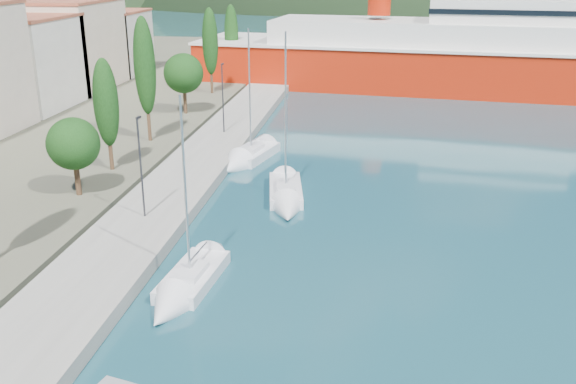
# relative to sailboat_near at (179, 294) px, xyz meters

# --- Properties ---
(ground) EXTENTS (1400.00, 1400.00, 0.00)m
(ground) POSITION_rel_sailboat_near_xyz_m (4.37, 112.15, -0.29)
(ground) COLOR #1A4753
(quay) EXTENTS (5.00, 88.00, 0.80)m
(quay) POSITION_rel_sailboat_near_xyz_m (-4.63, 18.15, 0.11)
(quay) COLOR gray
(quay) RESTS_ON ground
(tree_row) EXTENTS (3.94, 65.17, 10.42)m
(tree_row) POSITION_rel_sailboat_near_xyz_m (-10.34, 24.34, 5.41)
(tree_row) COLOR #47301E
(tree_row) RESTS_ON land_strip
(lamp_posts) EXTENTS (0.15, 46.12, 6.06)m
(lamp_posts) POSITION_rel_sailboat_near_xyz_m (-4.63, 6.44, 3.80)
(lamp_posts) COLOR #2D2D33
(lamp_posts) RESTS_ON quay
(sailboat_near) EXTENTS (2.86, 7.46, 10.46)m
(sailboat_near) POSITION_rel_sailboat_near_xyz_m (0.00, 0.00, 0.00)
(sailboat_near) COLOR silver
(sailboat_near) RESTS_ON ground
(sailboat_mid) EXTENTS (3.57, 8.56, 11.96)m
(sailboat_mid) POSITION_rel_sailboat_near_xyz_m (3.25, 13.14, 0.01)
(sailboat_mid) COLOR silver
(sailboat_mid) RESTS_ON ground
(sailboat_far) EXTENTS (4.32, 8.12, 11.39)m
(sailboat_far) POSITION_rel_sailboat_near_xyz_m (-1.50, 21.60, 0.03)
(sailboat_far) COLOR silver
(sailboat_far) RESTS_ON ground
(ferry) EXTENTS (64.18, 20.30, 12.53)m
(ferry) POSITION_rel_sailboat_near_xyz_m (17.35, 56.18, 3.53)
(ferry) COLOR #AF1E08
(ferry) RESTS_ON ground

